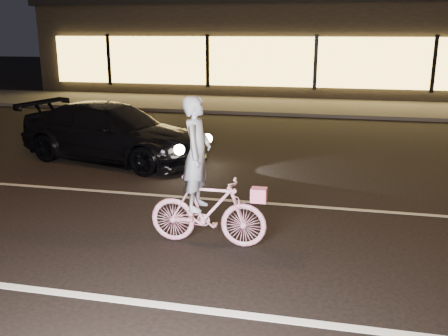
# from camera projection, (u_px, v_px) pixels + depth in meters

# --- Properties ---
(ground) EXTENTS (90.00, 90.00, 0.00)m
(ground) POSITION_uv_depth(u_px,v_px,m) (260.00, 254.00, 6.59)
(ground) COLOR black
(ground) RESTS_ON ground
(lane_stripe_near) EXTENTS (60.00, 0.12, 0.01)m
(lane_stripe_near) POSITION_uv_depth(u_px,v_px,m) (239.00, 314.00, 5.18)
(lane_stripe_near) COLOR silver
(lane_stripe_near) RESTS_ON ground
(lane_stripe_far) EXTENTS (60.00, 0.10, 0.01)m
(lane_stripe_far) POSITION_uv_depth(u_px,v_px,m) (278.00, 204.00, 8.47)
(lane_stripe_far) COLOR gray
(lane_stripe_far) RESTS_ON ground
(sidewalk) EXTENTS (30.00, 4.00, 0.12)m
(sidewalk) POSITION_uv_depth(u_px,v_px,m) (311.00, 107.00, 18.81)
(sidewalk) COLOR #383533
(sidewalk) RESTS_ON ground
(storefront) EXTENTS (25.40, 8.42, 4.20)m
(storefront) POSITION_uv_depth(u_px,v_px,m) (320.00, 46.00, 23.86)
(storefront) COLOR black
(storefront) RESTS_ON ground
(cyclist) EXTENTS (1.63, 0.56, 2.05)m
(cyclist) POSITION_uv_depth(u_px,v_px,m) (205.00, 194.00, 6.72)
(cyclist) COLOR #D63172
(cyclist) RESTS_ON ground
(sedan) EXTENTS (4.71, 2.79, 1.28)m
(sedan) POSITION_uv_depth(u_px,v_px,m) (112.00, 132.00, 11.19)
(sedan) COLOR black
(sedan) RESTS_ON ground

